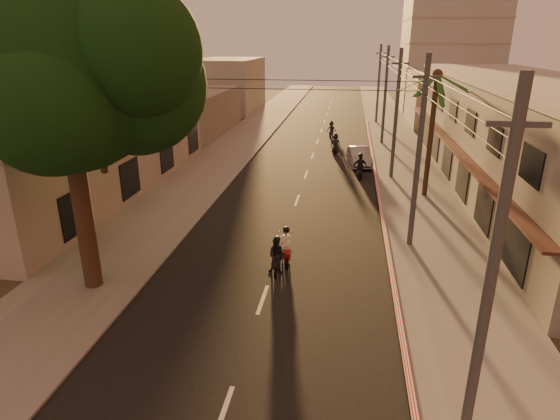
# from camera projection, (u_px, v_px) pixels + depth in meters

# --- Properties ---
(ground) EXTENTS (160.00, 160.00, 0.00)m
(ground) POSITION_uv_depth(u_px,v_px,m) (252.00, 330.00, 16.32)
(ground) COLOR #383023
(ground) RESTS_ON ground
(road) EXTENTS (10.00, 140.00, 0.02)m
(road) POSITION_uv_depth(u_px,v_px,m) (306.00, 175.00, 34.89)
(road) COLOR black
(road) RESTS_ON ground
(sidewalk_right) EXTENTS (5.00, 140.00, 0.12)m
(sidewalk_right) POSITION_uv_depth(u_px,v_px,m) (409.00, 178.00, 33.85)
(sidewalk_right) COLOR slate
(sidewalk_right) RESTS_ON ground
(sidewalk_left) EXTENTS (5.00, 140.00, 0.12)m
(sidewalk_left) POSITION_uv_depth(u_px,v_px,m) (209.00, 170.00, 35.90)
(sidewalk_left) COLOR slate
(sidewalk_left) RESTS_ON ground
(curb_stripe) EXTENTS (0.20, 60.00, 0.20)m
(curb_stripe) POSITION_uv_depth(u_px,v_px,m) (379.00, 198.00, 29.52)
(curb_stripe) COLOR red
(curb_stripe) RESTS_ON ground
(shophouse_row) EXTENTS (8.80, 34.20, 7.30)m
(shophouse_row) POSITION_uv_depth(u_px,v_px,m) (521.00, 137.00, 29.88)
(shophouse_row) COLOR gray
(shophouse_row) RESTS_ON ground
(left_building) EXTENTS (8.20, 24.20, 5.20)m
(left_building) POSITION_uv_depth(u_px,v_px,m) (84.00, 153.00, 30.34)
(left_building) COLOR #A7A096
(left_building) RESTS_ON ground
(distant_tower) EXTENTS (12.10, 12.10, 28.00)m
(distant_tower) POSITION_uv_depth(u_px,v_px,m) (455.00, 3.00, 61.33)
(distant_tower) COLOR #B7B5B2
(distant_tower) RESTS_ON ground
(broadleaf_tree) EXTENTS (9.60, 8.70, 12.10)m
(broadleaf_tree) POSITION_uv_depth(u_px,v_px,m) (74.00, 71.00, 16.30)
(broadleaf_tree) COLOR black
(broadleaf_tree) RESTS_ON ground
(palm_tree) EXTENTS (5.00, 5.00, 8.20)m
(palm_tree) POSITION_uv_depth(u_px,v_px,m) (437.00, 82.00, 27.63)
(palm_tree) COLOR black
(palm_tree) RESTS_ON ground
(utility_poles) EXTENTS (1.20, 48.26, 9.00)m
(utility_poles) POSITION_uv_depth(u_px,v_px,m) (399.00, 86.00, 31.80)
(utility_poles) COLOR #38383A
(utility_poles) RESTS_ON ground
(filler_right) EXTENTS (8.00, 14.00, 6.00)m
(filler_right) POSITION_uv_depth(u_px,v_px,m) (444.00, 98.00, 55.17)
(filler_right) COLOR #A7A096
(filler_right) RESTS_ON ground
(filler_left_near) EXTENTS (8.00, 14.00, 4.40)m
(filler_left_near) POSITION_uv_depth(u_px,v_px,m) (186.00, 113.00, 49.06)
(filler_left_near) COLOR #A7A096
(filler_left_near) RESTS_ON ground
(filler_left_far) EXTENTS (8.00, 14.00, 7.00)m
(filler_left_far) POSITION_uv_depth(u_px,v_px,m) (228.00, 85.00, 65.33)
(filler_left_far) COLOR #A7A096
(filler_left_far) RESTS_ON ground
(scooter_red) EXTENTS (0.84, 1.80, 1.79)m
(scooter_red) POSITION_uv_depth(u_px,v_px,m) (286.00, 247.00, 20.90)
(scooter_red) COLOR black
(scooter_red) RESTS_ON ground
(scooter_mid_a) EXTENTS (0.82, 1.74, 1.71)m
(scooter_mid_a) POSITION_uv_depth(u_px,v_px,m) (277.00, 256.00, 20.06)
(scooter_mid_a) COLOR black
(scooter_mid_a) RESTS_ON ground
(scooter_mid_b) EXTENTS (1.05, 1.90, 1.87)m
(scooter_mid_b) POSITION_uv_depth(u_px,v_px,m) (360.00, 167.00, 33.72)
(scooter_mid_b) COLOR black
(scooter_mid_b) RESTS_ON ground
(scooter_far_a) EXTENTS (0.87, 1.89, 1.86)m
(scooter_far_a) POSITION_uv_depth(u_px,v_px,m) (336.00, 145.00, 40.98)
(scooter_far_a) COLOR black
(scooter_far_a) RESTS_ON ground
(scooter_far_b) EXTENTS (1.20, 1.72, 1.70)m
(scooter_far_b) POSITION_uv_depth(u_px,v_px,m) (331.00, 130.00, 47.96)
(scooter_far_b) COLOR black
(scooter_far_b) RESTS_ON ground
(parked_car) EXTENTS (2.73, 4.80, 1.44)m
(parked_car) POSITION_uv_depth(u_px,v_px,m) (359.00, 156.00, 37.33)
(parked_car) COLOR #919298
(parked_car) RESTS_ON ground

